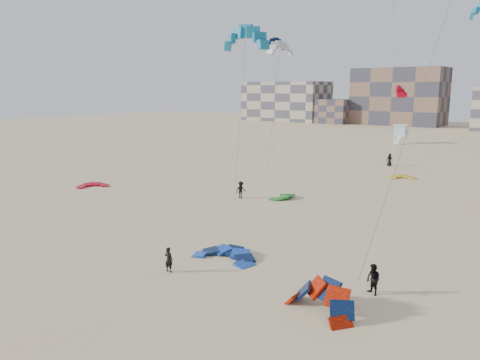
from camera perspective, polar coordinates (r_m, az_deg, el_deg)
The scene contains 18 objects.
ground at distance 30.78m, azimuth -11.36°, elevation -10.70°, with size 320.00×320.00×0.00m, color beige.
kite_ground_blue at distance 32.20m, azimuth -1.78°, elevation -9.49°, with size 4.16×4.30×0.89m, color blue, non-canonical shape.
kite_ground_orange at distance 25.32m, azimuth 9.69°, elevation -15.57°, with size 4.06×3.17×2.57m, color #FF1A00, non-canonical shape.
kite_ground_red at distance 57.72m, azimuth -17.50°, elevation -0.78°, with size 3.36×3.54×0.62m, color red, non-canonical shape.
kite_ground_green at distance 49.65m, azimuth 5.18°, elevation -2.17°, with size 3.21×3.35×0.81m, color #137B20, non-canonical shape.
kite_ground_yellow at distance 63.61m, azimuth 19.18°, elevation 0.17°, with size 3.20×3.32×0.73m, color gold, non-canonical shape.
kitesurfer_main at distance 29.96m, azimuth -8.68°, elevation -9.56°, with size 0.59×0.39×1.61m, color black.
kitesurfer_b at distance 27.55m, azimuth 15.93°, elevation -11.59°, with size 0.85×0.67×1.76m, color black.
kitesurfer_c at distance 49.09m, azimuth 0.09°, elevation -1.20°, with size 1.16×0.67×1.79m, color black.
kitesurfer_e at distance 73.32m, azimuth 17.77°, elevation 2.36°, with size 0.92×0.60×1.88m, color black.
kite_fly_teal_a at distance 48.19m, azimuth 0.67°, elevation 16.63°, with size 5.57×4.99×16.39m.
kite_fly_grey at distance 65.49m, azimuth 4.93°, elevation 15.55°, with size 4.93×7.14×16.98m.
kite_fly_navy at distance 83.80m, azimuth 4.44°, elevation 16.07°, with size 6.44×9.17×19.01m.
kite_fly_red at distance 81.44m, azimuth 19.04°, elevation 10.03°, with size 4.98×5.24×11.41m.
lifeguard_tower_far at distance 105.65m, azimuth 18.99°, elevation 5.32°, with size 3.02×5.49×3.92m.
condo_west_a at distance 174.76m, azimuth 5.64°, elevation 9.53°, with size 30.00×15.00×14.00m, color tan.
condo_west_b at distance 161.24m, azimuth 18.79°, elevation 9.60°, with size 28.00×14.00×18.00m, color brown.
condo_fill_left at distance 163.45m, azimuth 11.29°, elevation 8.22°, with size 12.00×10.00×8.00m, color brown.
Camera 1 is at (21.69, -18.71, 11.25)m, focal length 35.00 mm.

